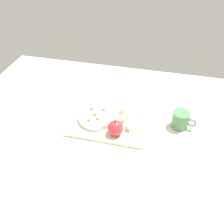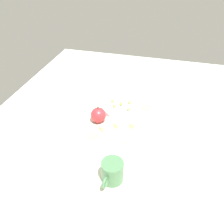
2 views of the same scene
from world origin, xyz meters
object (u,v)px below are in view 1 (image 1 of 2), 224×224
at_px(apple_whole, 115,128).
at_px(cracker_0, 141,116).
at_px(grape_2, 95,114).
at_px(serving_dish, 96,117).
at_px(cheese_cube_2, 123,110).
at_px(grape_0, 98,117).
at_px(cracker_1, 139,126).
at_px(grape_4, 89,119).
at_px(apple_slice_0, 86,115).
at_px(platter, 109,122).
at_px(cracker_3, 93,103).
at_px(cheese_cube_0, 129,128).
at_px(cracker_2, 138,136).
at_px(cheese_cube_1, 124,119).
at_px(grape_1, 92,108).
at_px(cup, 181,120).
at_px(grape_3, 104,109).

bearing_deg(apple_whole, cracker_0, -121.78).
height_order(cracker_0, grape_2, grape_2).
bearing_deg(serving_dish, cheese_cube_2, -143.71).
bearing_deg(grape_0, cracker_1, -174.08).
height_order(grape_4, apple_slice_0, grape_4).
bearing_deg(platter, cracker_3, -44.40).
xyz_separation_m(cheese_cube_0, grape_4, (0.17, 0.01, 0.02)).
bearing_deg(grape_2, cheese_cube_0, 167.43).
relative_size(apple_whole, cheese_cube_0, 2.67).
bearing_deg(apple_whole, cracker_3, -49.52).
distance_m(cracker_1, grape_4, 0.22).
relative_size(cracker_2, apple_slice_0, 1.00).
bearing_deg(cheese_cube_2, platter, 54.98).
height_order(cheese_cube_2, grape_4, grape_4).
xyz_separation_m(cheese_cube_0, apple_slice_0, (0.20, -0.03, 0.01)).
distance_m(grape_0, apple_slice_0, 0.06).
height_order(cheese_cube_1, grape_1, grape_1).
bearing_deg(cheese_cube_1, grape_4, 21.41).
xyz_separation_m(platter, cracker_1, (-0.14, 0.01, 0.01)).
distance_m(cheese_cube_0, apple_slice_0, 0.20).
bearing_deg(platter, cup, -170.36).
relative_size(cracker_3, grape_2, 2.76).
bearing_deg(serving_dish, grape_0, 129.87).
height_order(cracker_2, grape_4, grape_4).
relative_size(grape_1, apple_slice_0, 0.36).
xyz_separation_m(grape_1, grape_3, (-0.05, -0.01, -0.00)).
relative_size(apple_slice_0, cup, 0.44).
bearing_deg(grape_2, cheese_cube_2, -145.68).
xyz_separation_m(grape_2, apple_slice_0, (0.04, 0.01, -0.00)).
bearing_deg(platter, cheese_cube_1, -171.73).
distance_m(apple_whole, cracker_1, 0.12).
height_order(serving_dish, apple_slice_0, apple_slice_0).
bearing_deg(serving_dish, grape_1, -49.46).
bearing_deg(serving_dish, cracker_2, 161.68).
relative_size(grape_2, grape_3, 1.00).
relative_size(cracker_3, grape_1, 2.76).
height_order(cracker_1, grape_2, grape_2).
bearing_deg(cracker_0, grape_2, 19.14).
distance_m(cracker_3, grape_1, 0.08).
height_order(cracker_0, grape_0, grape_0).
height_order(cracker_1, grape_4, grape_4).
bearing_deg(cheese_cube_2, cheese_cube_0, 113.06).
bearing_deg(grape_1, cracker_1, 170.73).
height_order(cheese_cube_0, grape_4, grape_4).
bearing_deg(platter, cracker_0, -154.52).
bearing_deg(grape_0, apple_slice_0, -9.94).
bearing_deg(cracker_2, cheese_cube_0, -35.79).
height_order(cracker_2, grape_0, grape_0).
bearing_deg(cracker_1, apple_whole, 38.62).
distance_m(cracker_3, grape_3, 0.10).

